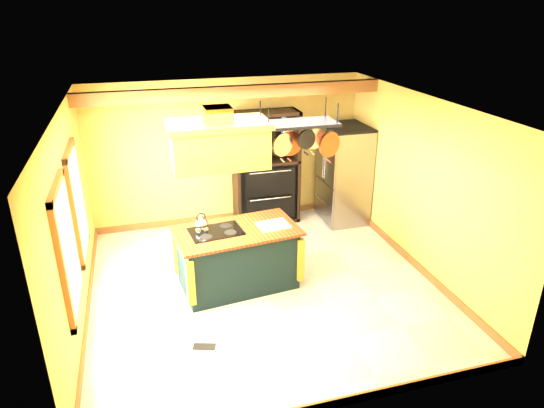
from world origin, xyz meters
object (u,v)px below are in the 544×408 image
kitchen_island (237,257)px  refrigerator (344,176)px  pot_rack (299,132)px  hutch (266,179)px  range_hood (219,142)px

kitchen_island → refrigerator: refrigerator is taller
pot_rack → refrigerator: size_ratio=0.65×
kitchen_island → hutch: 2.40m
range_hood → pot_rack: bearing=-0.0°
range_hood → refrigerator: (2.64, 1.77, -1.35)m
range_hood → pot_rack: same height
range_hood → refrigerator: bearing=33.9°
kitchen_island → refrigerator: size_ratio=1.03×
hutch → pot_rack: bearing=-92.7°
kitchen_island → pot_rack: (0.92, -0.00, 1.81)m
range_hood → kitchen_island: bearing=0.2°
kitchen_island → refrigerator: bearing=29.4°
range_hood → pot_rack: (1.11, -0.00, 0.05)m
kitchen_island → range_hood: size_ratio=1.40×
range_hood → hutch: size_ratio=0.62×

